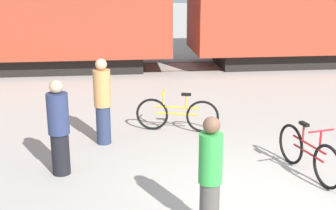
{
  "coord_description": "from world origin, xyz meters",
  "views": [
    {
      "loc": [
        -2.21,
        -6.01,
        3.34
      ],
      "look_at": [
        -1.37,
        1.51,
        1.1
      ],
      "focal_mm": 50.0,
      "sensor_mm": 36.0,
      "label": 1
    }
  ],
  "objects_px": {
    "person_in_navy": "(59,128)",
    "person_in_green": "(210,175)",
    "person_in_tan": "(103,102)",
    "bicycle_maroon": "(308,154)",
    "bicycle_yellow": "(177,114)"
  },
  "relations": [
    {
      "from": "bicycle_maroon",
      "to": "person_in_navy",
      "type": "distance_m",
      "value": 4.13
    },
    {
      "from": "person_in_green",
      "to": "person_in_tan",
      "type": "height_order",
      "value": "person_in_tan"
    },
    {
      "from": "bicycle_maroon",
      "to": "person_in_navy",
      "type": "bearing_deg",
      "value": 172.96
    },
    {
      "from": "person_in_navy",
      "to": "person_in_tan",
      "type": "distance_m",
      "value": 1.52
    },
    {
      "from": "person_in_tan",
      "to": "bicycle_maroon",
      "type": "bearing_deg",
      "value": -153.04
    },
    {
      "from": "bicycle_maroon",
      "to": "person_in_tan",
      "type": "height_order",
      "value": "person_in_tan"
    },
    {
      "from": "bicycle_maroon",
      "to": "bicycle_yellow",
      "type": "height_order",
      "value": "bicycle_maroon"
    },
    {
      "from": "bicycle_maroon",
      "to": "person_in_green",
      "type": "height_order",
      "value": "person_in_green"
    },
    {
      "from": "person_in_navy",
      "to": "person_in_tan",
      "type": "bearing_deg",
      "value": -86.79
    },
    {
      "from": "bicycle_maroon",
      "to": "person_in_tan",
      "type": "bearing_deg",
      "value": 151.35
    },
    {
      "from": "bicycle_yellow",
      "to": "person_in_green",
      "type": "relative_size",
      "value": 1.09
    },
    {
      "from": "person_in_navy",
      "to": "person_in_green",
      "type": "distance_m",
      "value": 2.92
    },
    {
      "from": "person_in_green",
      "to": "person_in_tan",
      "type": "relative_size",
      "value": 0.93
    },
    {
      "from": "bicycle_yellow",
      "to": "person_in_green",
      "type": "height_order",
      "value": "person_in_green"
    },
    {
      "from": "bicycle_yellow",
      "to": "person_in_navy",
      "type": "relative_size",
      "value": 1.06
    }
  ]
}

